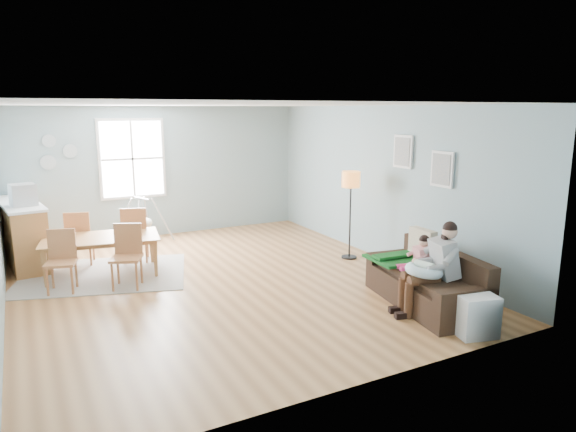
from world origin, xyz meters
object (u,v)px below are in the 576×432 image
sofa (428,285)px  monitor (23,195)px  chair_nw (79,235)px  toddler (418,256)px  floor_lamp (351,187)px  counter (23,233)px  chair_sw (61,257)px  dining_table (102,256)px  father (434,265)px  baby_swing (143,222)px  storage_cube (474,315)px  chair_ne (135,231)px  chair_se (127,251)px

sofa → monitor: (-4.78, 4.33, 0.99)m
chair_nw → toddler: bearing=-45.1°
floor_lamp → monitor: floor_lamp is taller
toddler → counter: (-4.80, 4.51, -0.09)m
toddler → monitor: bearing=138.8°
chair_sw → dining_table: bearing=37.0°
father → baby_swing: bearing=114.3°
counter → father: bearing=-46.6°
dining_table → floor_lamp: bearing=-5.5°
floor_lamp → father: bearing=-100.8°
storage_cube → father: bearing=87.5°
dining_table → chair_ne: 0.82m
dining_table → chair_se: bearing=-61.2°
sofa → storage_cube: (-0.20, -0.99, -0.02)m
storage_cube → counter: (-4.64, 5.69, 0.30)m
storage_cube → chair_nw: (-3.80, 5.15, 0.29)m
baby_swing → floor_lamp: bearing=-44.3°
chair_sw → chair_ne: 1.56m
chair_sw → chair_se: size_ratio=0.96×
dining_table → chair_sw: 0.81m
dining_table → chair_ne: chair_ne is taller
chair_ne → baby_swing: 1.50m
storage_cube → chair_sw: chair_sw is taller
chair_nw → chair_ne: chair_ne is taller
toddler → dining_table: size_ratio=0.41×
floor_lamp → chair_sw: 4.80m
sofa → chair_ne: 4.99m
storage_cube → chair_ne: size_ratio=0.55×
toddler → chair_nw: 5.61m
floor_lamp → baby_swing: size_ratio=1.37×
floor_lamp → dining_table: floor_lamp is taller
toddler → monitor: (-4.74, 4.14, 0.62)m
toddler → chair_nw: chair_nw is taller
chair_se → baby_swing: 2.74m
storage_cube → counter: 7.35m
father → storage_cube: (-0.03, -0.74, -0.40)m
father → counter: size_ratio=0.61×
sofa → toddler: (-0.04, 0.19, 0.37)m
sofa → toddler: bearing=102.4°
storage_cube → counter: bearing=129.2°
toddler → chair_sw: size_ratio=0.81×
floor_lamp → chair_se: floor_lamp is taller
chair_nw → storage_cube: bearing=-53.6°
dining_table → baby_swing: bearing=69.5°
storage_cube → chair_ne: 5.69m
chair_sw → counter: bearing=105.2°
dining_table → chair_sw: (-0.63, -0.47, 0.20)m
monitor → baby_swing: bearing=24.9°
sofa → monitor: monitor is taller
counter → monitor: (0.06, -0.37, 0.71)m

